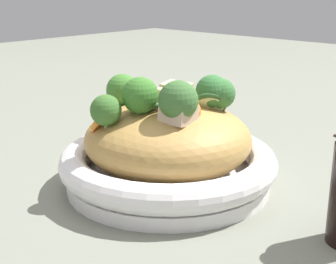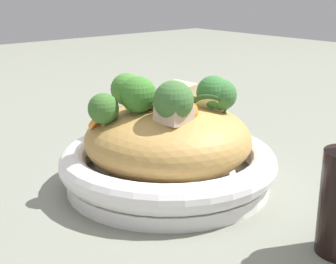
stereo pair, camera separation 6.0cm
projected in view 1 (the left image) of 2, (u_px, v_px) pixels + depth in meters
ground_plane at (168, 185)px, 0.62m from camera, size 3.00×3.00×0.00m
serving_bowl at (168, 166)px, 0.61m from camera, size 0.27×0.27×0.05m
noodle_heap at (168, 139)px, 0.60m from camera, size 0.20×0.20×0.10m
broccoli_florets at (164, 97)px, 0.58m from camera, size 0.17×0.17×0.07m
carrot_coins at (157, 107)px, 0.59m from camera, size 0.13×0.11×0.04m
zucchini_slices at (180, 106)px, 0.58m from camera, size 0.12×0.09×0.04m
chicken_chunks at (175, 101)px, 0.60m from camera, size 0.10×0.10×0.03m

